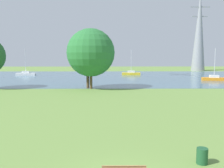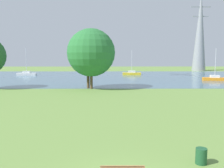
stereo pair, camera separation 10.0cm
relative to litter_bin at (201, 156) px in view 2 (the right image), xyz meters
name	(u,v)px [view 2 (the right image)]	position (x,y,z in m)	size (l,w,h in m)	color
ground_plane	(114,97)	(-4.04, 19.55, -0.40)	(160.00, 160.00, 0.00)	olive
litter_bin	(201,156)	(0.00, 0.00, 0.00)	(0.56, 0.56, 0.80)	#1E512D
water_surface	(113,77)	(-4.04, 47.55, -0.39)	(140.00, 40.00, 0.02)	slate
sailboat_orange	(215,78)	(17.06, 39.79, 0.06)	(4.98, 2.27, 6.59)	orange
sailboat_yellow	(132,73)	(1.04, 53.95, 0.06)	(4.85, 1.66, 6.53)	yellow
sailboat_white	(27,74)	(-26.14, 52.82, 0.06)	(4.90, 1.84, 7.02)	white
tree_west_near	(88,57)	(-8.11, 28.11, 4.53)	(5.76, 5.76, 7.82)	brown
tree_west_far	(91,53)	(-7.56, 27.62, 5.28)	(7.51, 7.51, 9.44)	brown
electricity_pylon	(200,31)	(24.50, 70.95, 12.44)	(6.40, 4.40, 25.65)	gray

